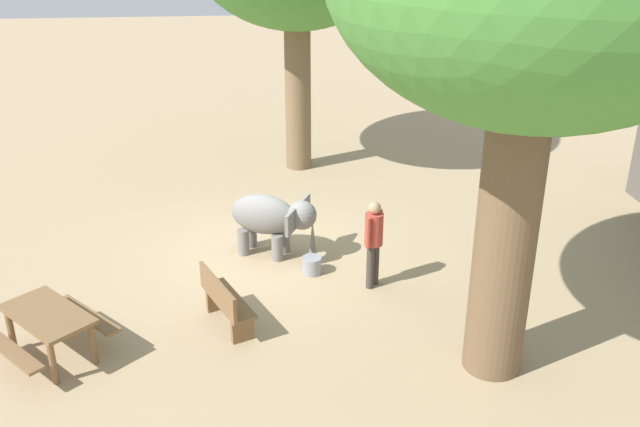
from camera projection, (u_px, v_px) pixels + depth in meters
ground_plane at (273, 253)px, 13.82m from camera, size 60.00×60.00×0.00m
elephant at (272, 218)px, 13.46m from camera, size 1.41×1.72×1.21m
person_handler at (374, 238)px, 12.29m from camera, size 0.42×0.34×1.62m
wooden_bench at (225, 300)px, 11.30m from camera, size 1.44×0.94×0.88m
picnic_table_near at (49, 324)px, 10.48m from camera, size 2.11×2.11×0.78m
feed_bucket at (312, 265)px, 13.03m from camera, size 0.36×0.36×0.32m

